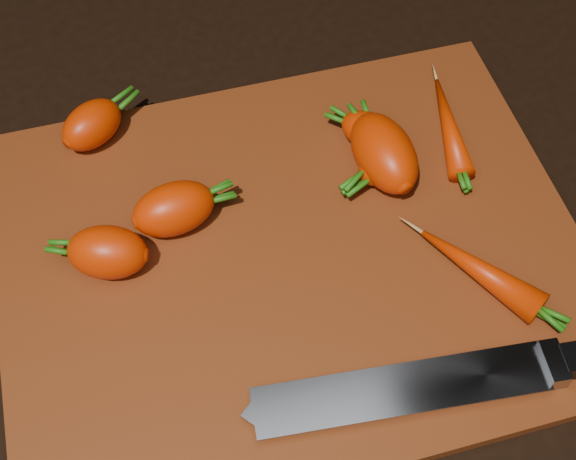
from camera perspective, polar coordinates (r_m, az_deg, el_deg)
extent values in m
cube|color=black|center=(0.71, 0.21, -2.23)|extent=(2.00, 2.00, 0.01)
cube|color=#5C270F|center=(0.70, 0.22, -1.76)|extent=(0.50, 0.40, 0.01)
ellipsoid|color=red|center=(0.69, -8.13, 1.50)|extent=(0.08, 0.06, 0.05)
ellipsoid|color=red|center=(0.68, -12.71, -1.56)|extent=(0.08, 0.07, 0.05)
ellipsoid|color=red|center=(0.73, 6.84, 5.47)|extent=(0.06, 0.09, 0.05)
ellipsoid|color=red|center=(0.73, 6.98, 4.86)|extent=(0.07, 0.06, 0.04)
ellipsoid|color=red|center=(0.77, -13.78, 7.28)|extent=(0.08, 0.07, 0.04)
ellipsoid|color=red|center=(0.75, 5.96, 6.90)|extent=(0.07, 0.07, 0.04)
ellipsoid|color=red|center=(0.78, 11.37, 7.30)|extent=(0.04, 0.12, 0.02)
ellipsoid|color=red|center=(0.68, 13.45, -2.78)|extent=(0.09, 0.11, 0.03)
cube|color=gray|center=(0.62, -2.52, -12.96)|extent=(0.23, 0.06, 0.00)
cube|color=gray|center=(0.63, 8.65, -11.05)|extent=(0.02, 0.04, 0.02)
cube|color=black|center=(0.65, 14.86, -9.79)|extent=(0.13, 0.04, 0.02)
cylinder|color=#B2B2B7|center=(0.63, 13.37, -9.80)|extent=(0.01, 0.01, 0.00)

